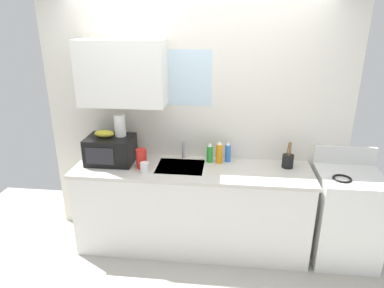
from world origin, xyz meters
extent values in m
cube|color=silver|center=(0.00, 0.35, 1.25)|extent=(3.10, 0.10, 2.50)
cube|color=white|center=(-0.68, 0.14, 1.79)|extent=(0.83, 0.32, 0.62)
cube|color=silver|center=(-0.12, 0.31, 1.73)|extent=(0.56, 0.02, 0.55)
cube|color=white|center=(0.00, 0.00, 0.43)|extent=(2.30, 0.60, 0.86)
cube|color=beige|center=(0.00, 0.00, 0.88)|extent=(2.33, 0.63, 0.03)
cube|color=#9EA0A5|center=(-0.12, 0.02, 0.83)|extent=(0.46, 0.38, 0.14)
cylinder|color=#B2B5BA|center=(-0.12, 0.24, 0.99)|extent=(0.03, 0.03, 0.18)
cube|color=white|center=(1.51, 0.00, 0.45)|extent=(0.60, 0.60, 0.90)
torus|color=black|center=(1.39, -0.10, 0.91)|extent=(0.17, 0.17, 0.02)
cube|color=white|center=(1.51, 0.28, 0.99)|extent=(0.60, 0.04, 0.18)
cube|color=black|center=(-0.83, 0.05, 1.04)|extent=(0.46, 0.34, 0.27)
cube|color=black|center=(-0.88, -0.12, 1.04)|extent=(0.28, 0.01, 0.17)
ellipsoid|color=gold|center=(-0.88, 0.05, 1.20)|extent=(0.20, 0.11, 0.07)
cylinder|color=white|center=(-0.73, 0.10, 1.28)|extent=(0.11, 0.11, 0.22)
cylinder|color=green|center=(0.16, 0.17, 0.98)|extent=(0.06, 0.06, 0.17)
cone|color=white|center=(0.16, 0.17, 1.09)|extent=(0.05, 0.05, 0.04)
cylinder|color=orange|center=(0.26, 0.16, 1.00)|extent=(0.07, 0.07, 0.20)
cone|color=white|center=(0.26, 0.16, 1.12)|extent=(0.05, 0.05, 0.04)
cylinder|color=blue|center=(0.34, 0.20, 0.99)|extent=(0.06, 0.06, 0.18)
cone|color=white|center=(0.34, 0.20, 1.10)|extent=(0.04, 0.04, 0.04)
cylinder|color=red|center=(-0.49, -0.05, 1.00)|extent=(0.10, 0.10, 0.19)
cylinder|color=white|center=(-0.44, -0.14, 0.95)|extent=(0.08, 0.08, 0.09)
cylinder|color=black|center=(0.93, 0.12, 0.97)|extent=(0.11, 0.11, 0.13)
cylinder|color=olive|center=(0.92, 0.12, 1.05)|extent=(0.03, 0.03, 0.22)
cylinder|color=olive|center=(0.95, 0.13, 1.05)|extent=(0.01, 0.02, 0.22)
cylinder|color=olive|center=(0.93, 0.10, 1.06)|extent=(0.01, 0.01, 0.24)
camera|label=1|loc=(0.35, -3.10, 2.32)|focal=32.61mm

